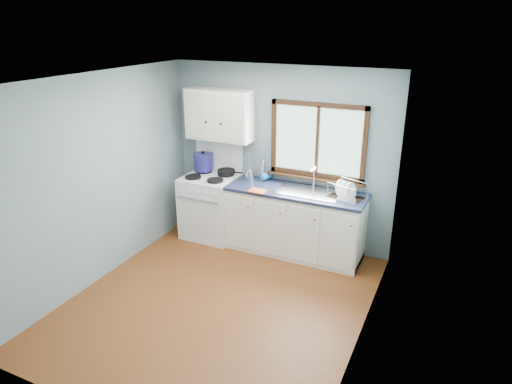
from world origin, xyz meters
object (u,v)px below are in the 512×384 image
at_px(base_cabinets, 295,225).
at_px(stockpot, 203,162).
at_px(skillet, 226,172).
at_px(gas_range, 211,204).
at_px(utensil_crock, 250,174).
at_px(thermos, 262,170).
at_px(dish_rack, 346,193).
at_px(sink, 308,197).

height_order(base_cabinets, stockpot, stockpot).
distance_m(base_cabinets, skillet, 1.26).
height_order(gas_range, stockpot, gas_range).
height_order(gas_range, utensil_crock, gas_range).
bearing_deg(skillet, utensil_crock, -12.85).
relative_size(gas_range, utensil_crock, 3.49).
xyz_separation_m(thermos, dish_rack, (1.25, -0.17, -0.09)).
bearing_deg(gas_range, stockpot, 142.96).
bearing_deg(dish_rack, thermos, -168.35).
distance_m(base_cabinets, dish_rack, 0.88).
bearing_deg(stockpot, gas_range, -37.04).
bearing_deg(gas_range, base_cabinets, 0.82).
relative_size(base_cabinets, stockpot, 6.30).
relative_size(utensil_crock, thermos, 1.32).
bearing_deg(dish_rack, sink, -158.32).
relative_size(sink, utensil_crock, 2.15).
bearing_deg(gas_range, sink, 0.71).
height_order(gas_range, skillet, gas_range).
xyz_separation_m(base_cabinets, sink, (0.18, -0.00, 0.45)).
bearing_deg(base_cabinets, skillet, 173.41).
xyz_separation_m(gas_range, thermos, (0.73, 0.21, 0.57)).
xyz_separation_m(stockpot, utensil_crock, (0.76, -0.01, -0.09)).
xyz_separation_m(skillet, stockpot, (-0.38, -0.00, 0.10)).
xyz_separation_m(gas_range, base_cabinets, (1.31, 0.02, -0.08)).
height_order(sink, stockpot, stockpot).
xyz_separation_m(utensil_crock, dish_rack, (1.40, -0.09, -0.02)).
relative_size(skillet, utensil_crock, 1.03).
relative_size(gas_range, sink, 1.62).
bearing_deg(utensil_crock, dish_rack, -3.77).
relative_size(stockpot, thermos, 0.99).
distance_m(gas_range, thermos, 0.95).
bearing_deg(utensil_crock, gas_range, -167.14).
xyz_separation_m(sink, thermos, (-0.75, 0.19, 0.21)).
bearing_deg(stockpot, skillet, 0.68).
relative_size(stockpot, dish_rack, 0.59).
relative_size(sink, thermos, 2.83).
bearing_deg(sink, base_cabinets, 179.87).
distance_m(gas_range, skillet, 0.55).
distance_m(gas_range, sink, 1.53).
bearing_deg(base_cabinets, utensil_crock, 171.27).
height_order(sink, thermos, sink).
height_order(sink, utensil_crock, utensil_crock).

